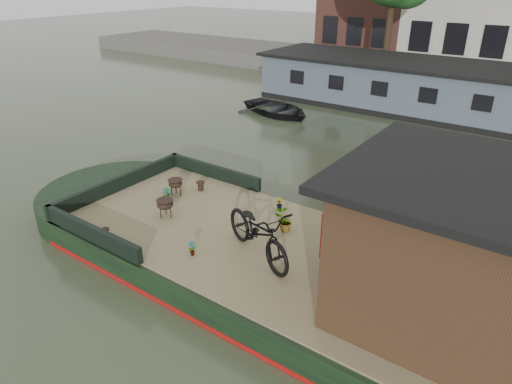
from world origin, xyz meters
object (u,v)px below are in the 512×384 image
Objects in this scene: potted_plant_a at (167,195)px; brazier_front at (165,208)px; cabin at (474,252)px; dinghy at (277,106)px; brazier_rear at (176,187)px; bicycle at (258,232)px.

brazier_front is (0.48, -0.50, 0.01)m from potted_plant_a.
cabin is 6.70m from potted_plant_a.
dinghy is at bearing 135.10° from cabin.
brazier_rear is (-0.14, 0.44, 0.00)m from potted_plant_a.
brazier_rear reaches higher than dinghy.
brazier_front is 1.05× the size of brazier_rear.
brazier_front is 1.12m from brazier_rear.
brazier_front is (-6.14, -0.35, -1.01)m from cabin.
cabin is at bearing 3.24° from brazier_front.
brazier_rear is 9.76m from dinghy.
cabin is 14.01m from dinghy.
potted_plant_a reaches higher than dinghy.
bicycle reaches higher than brazier_rear.
brazier_rear is (-6.76, 0.59, -1.02)m from cabin.
dinghy is at bearing 108.59° from brazier_rear.
potted_plant_a is 10.22m from dinghy.
bicycle is 4.87× the size of brazier_front.
bicycle is 3.36m from brazier_rear.
bicycle is at bearing -173.15° from cabin.
potted_plant_a is 0.46m from brazier_rear.
cabin reaches higher than bicycle.
potted_plant_a is at bearing 102.67° from bicycle.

